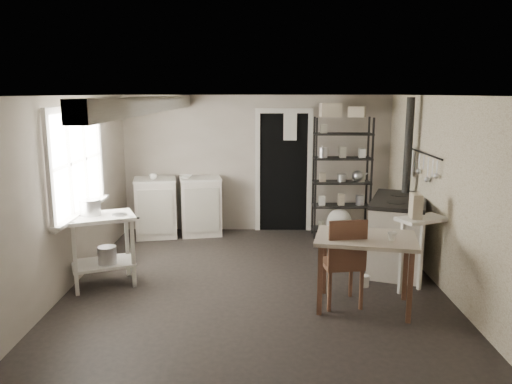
{
  "coord_description": "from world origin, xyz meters",
  "views": [
    {
      "loc": [
        0.05,
        -5.88,
        2.33
      ],
      "look_at": [
        0.0,
        0.3,
        1.1
      ],
      "focal_mm": 35.0,
      "sensor_mm": 36.0,
      "label": 1
    }
  ],
  "objects_px": {
    "stockpot": "(90,210)",
    "flour_sack": "(339,224)",
    "shelf_rack": "(342,180)",
    "work_table": "(364,274)",
    "base_cabinets": "(178,208)",
    "chair": "(341,262)",
    "prep_table": "(103,254)",
    "stove": "(397,237)"
  },
  "relations": [
    {
      "from": "stockpot",
      "to": "flour_sack",
      "type": "xyz_separation_m",
      "value": [
        3.33,
        2.02,
        -0.7
      ]
    },
    {
      "from": "flour_sack",
      "to": "shelf_rack",
      "type": "bearing_deg",
      "value": 73.72
    },
    {
      "from": "shelf_rack",
      "to": "work_table",
      "type": "height_order",
      "value": "shelf_rack"
    },
    {
      "from": "base_cabinets",
      "to": "shelf_rack",
      "type": "relative_size",
      "value": 0.75
    },
    {
      "from": "base_cabinets",
      "to": "flour_sack",
      "type": "relative_size",
      "value": 2.96
    },
    {
      "from": "flour_sack",
      "to": "chair",
      "type": "bearing_deg",
      "value": -98.54
    },
    {
      "from": "prep_table",
      "to": "base_cabinets",
      "type": "height_order",
      "value": "base_cabinets"
    },
    {
      "from": "shelf_rack",
      "to": "work_table",
      "type": "xyz_separation_m",
      "value": [
        -0.18,
        -2.79,
        -0.57
      ]
    },
    {
      "from": "stockpot",
      "to": "shelf_rack",
      "type": "bearing_deg",
      "value": 32.5
    },
    {
      "from": "stockpot",
      "to": "flour_sack",
      "type": "relative_size",
      "value": 0.54
    },
    {
      "from": "work_table",
      "to": "chair",
      "type": "height_order",
      "value": "chair"
    },
    {
      "from": "prep_table",
      "to": "shelf_rack",
      "type": "bearing_deg",
      "value": 33.66
    },
    {
      "from": "base_cabinets",
      "to": "work_table",
      "type": "height_order",
      "value": "base_cabinets"
    },
    {
      "from": "prep_table",
      "to": "flour_sack",
      "type": "distance_m",
      "value": 3.81
    },
    {
      "from": "base_cabinets",
      "to": "stockpot",
      "type": "bearing_deg",
      "value": -118.18
    },
    {
      "from": "work_table",
      "to": "flour_sack",
      "type": "distance_m",
      "value": 2.67
    },
    {
      "from": "stockpot",
      "to": "shelf_rack",
      "type": "height_order",
      "value": "shelf_rack"
    },
    {
      "from": "chair",
      "to": "shelf_rack",
      "type": "bearing_deg",
      "value": 72.83
    },
    {
      "from": "prep_table",
      "to": "shelf_rack",
      "type": "relative_size",
      "value": 0.45
    },
    {
      "from": "chair",
      "to": "flour_sack",
      "type": "relative_size",
      "value": 2.05
    },
    {
      "from": "prep_table",
      "to": "stockpot",
      "type": "distance_m",
      "value": 0.55
    },
    {
      "from": "stockpot",
      "to": "stove",
      "type": "xyz_separation_m",
      "value": [
        3.89,
        0.61,
        -0.5
      ]
    },
    {
      "from": "shelf_rack",
      "to": "prep_table",
      "type": "bearing_deg",
      "value": -146.88
    },
    {
      "from": "stove",
      "to": "work_table",
      "type": "relative_size",
      "value": 1.15
    },
    {
      "from": "work_table",
      "to": "flour_sack",
      "type": "bearing_deg",
      "value": 86.88
    },
    {
      "from": "stove",
      "to": "flour_sack",
      "type": "bearing_deg",
      "value": 130.98
    },
    {
      "from": "base_cabinets",
      "to": "work_table",
      "type": "bearing_deg",
      "value": -59.87
    },
    {
      "from": "stove",
      "to": "flour_sack",
      "type": "distance_m",
      "value": 1.53
    },
    {
      "from": "stove",
      "to": "base_cabinets",
      "type": "bearing_deg",
      "value": 172.72
    },
    {
      "from": "stockpot",
      "to": "stove",
      "type": "relative_size",
      "value": 0.22
    },
    {
      "from": "prep_table",
      "to": "chair",
      "type": "height_order",
      "value": "chair"
    },
    {
      "from": "chair",
      "to": "flour_sack",
      "type": "bearing_deg",
      "value": 73.21
    },
    {
      "from": "stove",
      "to": "flour_sack",
      "type": "xyz_separation_m",
      "value": [
        -0.55,
        1.41,
        -0.2
      ]
    },
    {
      "from": "stove",
      "to": "chair",
      "type": "distance_m",
      "value": 1.51
    },
    {
      "from": "stockpot",
      "to": "work_table",
      "type": "xyz_separation_m",
      "value": [
        3.19,
        -0.65,
        -0.56
      ]
    },
    {
      "from": "work_table",
      "to": "base_cabinets",
      "type": "bearing_deg",
      "value": 131.05
    },
    {
      "from": "stockpot",
      "to": "work_table",
      "type": "bearing_deg",
      "value": -11.44
    },
    {
      "from": "chair",
      "to": "flour_sack",
      "type": "xyz_separation_m",
      "value": [
        0.39,
        2.58,
        -0.24
      ]
    },
    {
      "from": "shelf_rack",
      "to": "stove",
      "type": "xyz_separation_m",
      "value": [
        0.52,
        -1.54,
        -0.51
      ]
    },
    {
      "from": "work_table",
      "to": "stove",
      "type": "bearing_deg",
      "value": 60.89
    },
    {
      "from": "chair",
      "to": "flour_sack",
      "type": "distance_m",
      "value": 2.62
    },
    {
      "from": "stockpot",
      "to": "work_table",
      "type": "distance_m",
      "value": 3.3
    }
  ]
}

